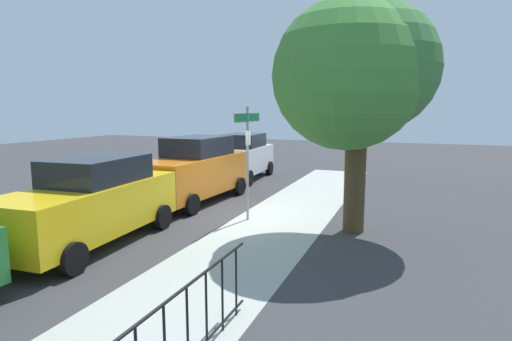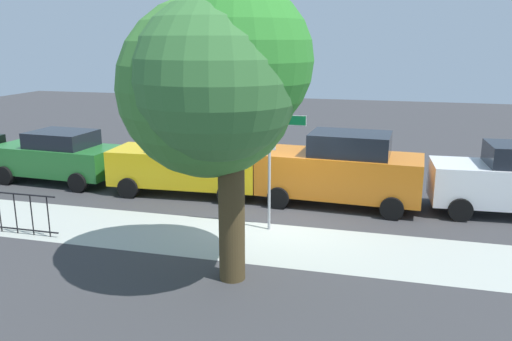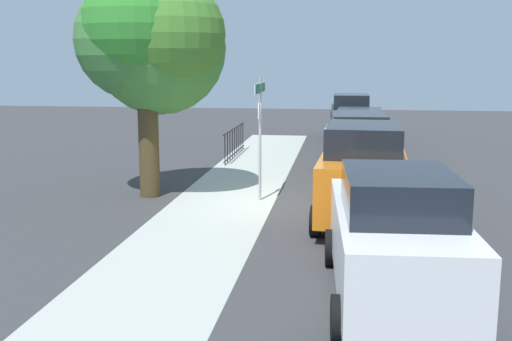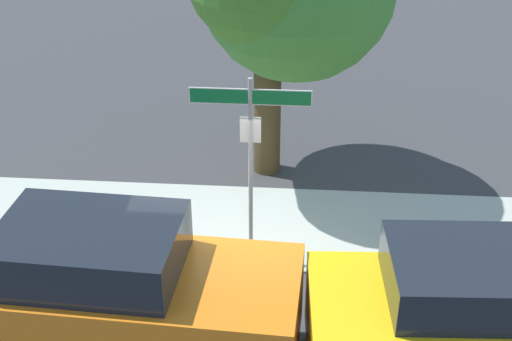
{
  "view_description": "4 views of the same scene",
  "coord_description": "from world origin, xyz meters",
  "px_view_note": "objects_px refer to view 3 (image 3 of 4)",
  "views": [
    {
      "loc": [
        10.82,
        4.67,
        3.08
      ],
      "look_at": [
        0.45,
        0.71,
        1.44
      ],
      "focal_mm": 29.01,
      "sensor_mm": 36.0,
      "label": 1
    },
    {
      "loc": [
        -2.57,
        12.67,
        4.77
      ],
      "look_at": [
        0.63,
        0.5,
        1.57
      ],
      "focal_mm": 36.32,
      "sensor_mm": 36.0,
      "label": 2
    },
    {
      "loc": [
        -14.93,
        -1.65,
        3.56
      ],
      "look_at": [
        -0.33,
        0.41,
        0.89
      ],
      "focal_mm": 43.08,
      "sensor_mm": 36.0,
      "label": 3
    },
    {
      "loc": [
        1.12,
        -8.99,
        6.94
      ],
      "look_at": [
        0.39,
        0.4,
        1.62
      ],
      "focal_mm": 48.82,
      "sensor_mm": 36.0,
      "label": 4
    }
  ],
  "objects_px": {
    "street_sign": "(260,111)",
    "car_green": "(359,131)",
    "car_orange": "(363,173)",
    "car_black": "(351,117)",
    "shade_tree": "(151,40)",
    "car_white": "(395,237)",
    "car_yellow": "(357,146)"
  },
  "relations": [
    {
      "from": "car_white",
      "to": "car_orange",
      "type": "bearing_deg",
      "value": 0.68
    },
    {
      "from": "shade_tree",
      "to": "car_orange",
      "type": "bearing_deg",
      "value": -108.83
    },
    {
      "from": "car_orange",
      "to": "car_black",
      "type": "distance_m",
      "value": 14.4
    },
    {
      "from": "car_white",
      "to": "car_black",
      "type": "relative_size",
      "value": 0.99
    },
    {
      "from": "shade_tree",
      "to": "car_orange",
      "type": "height_order",
      "value": "shade_tree"
    },
    {
      "from": "street_sign",
      "to": "car_black",
      "type": "height_order",
      "value": "street_sign"
    },
    {
      "from": "street_sign",
      "to": "shade_tree",
      "type": "bearing_deg",
      "value": 84.34
    },
    {
      "from": "car_black",
      "to": "car_green",
      "type": "bearing_deg",
      "value": -177.15
    },
    {
      "from": "car_white",
      "to": "car_yellow",
      "type": "height_order",
      "value": "car_white"
    },
    {
      "from": "car_yellow",
      "to": "car_green",
      "type": "xyz_separation_m",
      "value": [
        4.8,
        -0.17,
        -0.1
      ]
    },
    {
      "from": "car_black",
      "to": "car_orange",
      "type": "bearing_deg",
      "value": -179.9
    },
    {
      "from": "car_green",
      "to": "car_black",
      "type": "relative_size",
      "value": 0.95
    },
    {
      "from": "car_black",
      "to": "shade_tree",
      "type": "bearing_deg",
      "value": 156.83
    },
    {
      "from": "car_yellow",
      "to": "car_orange",
      "type": "bearing_deg",
      "value": 177.46
    },
    {
      "from": "car_green",
      "to": "shade_tree",
      "type": "bearing_deg",
      "value": 147.62
    },
    {
      "from": "shade_tree",
      "to": "car_white",
      "type": "height_order",
      "value": "shade_tree"
    },
    {
      "from": "car_orange",
      "to": "car_black",
      "type": "bearing_deg",
      "value": 3.47
    },
    {
      "from": "street_sign",
      "to": "car_orange",
      "type": "bearing_deg",
      "value": -121.47
    },
    {
      "from": "car_orange",
      "to": "car_yellow",
      "type": "distance_m",
      "value": 4.8
    },
    {
      "from": "shade_tree",
      "to": "car_yellow",
      "type": "bearing_deg",
      "value": -61.12
    },
    {
      "from": "street_sign",
      "to": "car_green",
      "type": "height_order",
      "value": "street_sign"
    },
    {
      "from": "car_white",
      "to": "car_green",
      "type": "relative_size",
      "value": 1.04
    },
    {
      "from": "car_white",
      "to": "car_orange",
      "type": "relative_size",
      "value": 0.95
    },
    {
      "from": "shade_tree",
      "to": "car_white",
      "type": "xyz_separation_m",
      "value": [
        -6.64,
        -5.71,
        -3.06
      ]
    },
    {
      "from": "car_orange",
      "to": "car_white",
      "type": "bearing_deg",
      "value": -173.36
    },
    {
      "from": "street_sign",
      "to": "car_black",
      "type": "relative_size",
      "value": 0.69
    },
    {
      "from": "street_sign",
      "to": "car_green",
      "type": "relative_size",
      "value": 0.73
    },
    {
      "from": "car_white",
      "to": "car_green",
      "type": "xyz_separation_m",
      "value": [
        14.4,
        0.17,
        -0.1
      ]
    },
    {
      "from": "street_sign",
      "to": "shade_tree",
      "type": "xyz_separation_m",
      "value": [
        0.28,
        2.85,
        1.78
      ]
    },
    {
      "from": "street_sign",
      "to": "car_green",
      "type": "distance_m",
      "value": 8.59
    },
    {
      "from": "car_green",
      "to": "car_black",
      "type": "bearing_deg",
      "value": 6.41
    },
    {
      "from": "car_orange",
      "to": "car_black",
      "type": "height_order",
      "value": "car_orange"
    }
  ]
}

